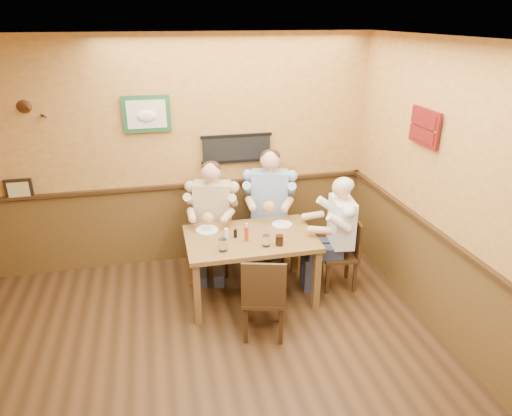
# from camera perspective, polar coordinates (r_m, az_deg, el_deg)

# --- Properties ---
(room) EXTENTS (5.02, 5.03, 2.81)m
(room) POSITION_cam_1_polar(r_m,az_deg,el_deg) (3.33, -7.19, 0.24)
(room) COLOR black
(room) RESTS_ON ground
(dining_table) EXTENTS (1.40, 0.90, 0.75)m
(dining_table) POSITION_cam_1_polar(r_m,az_deg,el_deg) (5.00, -0.69, -4.50)
(dining_table) COLOR brown
(dining_table) RESTS_ON ground
(chair_back_left) EXTENTS (0.50, 0.50, 0.89)m
(chair_back_left) POSITION_cam_1_polar(r_m,az_deg,el_deg) (5.63, -5.29, -3.66)
(chair_back_left) COLOR #3B2713
(chair_back_left) RESTS_ON ground
(chair_back_right) EXTENTS (0.53, 0.53, 0.93)m
(chair_back_right) POSITION_cam_1_polar(r_m,az_deg,el_deg) (5.83, 1.66, -2.37)
(chair_back_right) COLOR #3B2713
(chair_back_right) RESTS_ON ground
(chair_right_end) EXTENTS (0.44, 0.44, 0.85)m
(chair_right_end) POSITION_cam_1_polar(r_m,az_deg,el_deg) (5.38, 10.33, -5.61)
(chair_right_end) COLOR #3B2713
(chair_right_end) RESTS_ON ground
(chair_near_side) EXTENTS (0.51, 0.51, 0.90)m
(chair_near_side) POSITION_cam_1_polar(r_m,az_deg,el_deg) (4.53, 1.00, -10.73)
(chair_near_side) COLOR #3B2713
(chair_near_side) RESTS_ON ground
(diner_tan_shirt) EXTENTS (0.72, 0.72, 1.27)m
(diner_tan_shirt) POSITION_cam_1_polar(r_m,az_deg,el_deg) (5.55, -5.36, -1.90)
(diner_tan_shirt) COLOR beige
(diner_tan_shirt) RESTS_ON ground
(diner_blue_polo) EXTENTS (0.76, 0.76, 1.34)m
(diner_blue_polo) POSITION_cam_1_polar(r_m,az_deg,el_deg) (5.75, 1.68, -0.57)
(diner_blue_polo) COLOR #83A3C5
(diner_blue_polo) RESTS_ON ground
(diner_white_elder) EXTENTS (0.63, 0.63, 1.21)m
(diner_white_elder) POSITION_cam_1_polar(r_m,az_deg,el_deg) (5.29, 10.47, -3.88)
(diner_white_elder) COLOR white
(diner_white_elder) RESTS_ON ground
(water_glass_left) EXTENTS (0.10, 0.10, 0.13)m
(water_glass_left) POSITION_cam_1_polar(r_m,az_deg,el_deg) (4.65, -4.17, -4.64)
(water_glass_left) COLOR white
(water_glass_left) RESTS_ON dining_table
(water_glass_mid) EXTENTS (0.08, 0.08, 0.12)m
(water_glass_mid) POSITION_cam_1_polar(r_m,az_deg,el_deg) (4.73, 1.29, -4.11)
(water_glass_mid) COLOR white
(water_glass_mid) RESTS_ON dining_table
(cola_tumbler) EXTENTS (0.11, 0.11, 0.11)m
(cola_tumbler) POSITION_cam_1_polar(r_m,az_deg,el_deg) (4.76, 2.94, -4.05)
(cola_tumbler) COLOR black
(cola_tumbler) RESTS_ON dining_table
(hot_sauce_bottle) EXTENTS (0.06, 0.06, 0.18)m
(hot_sauce_bottle) POSITION_cam_1_polar(r_m,az_deg,el_deg) (4.83, -1.20, -3.12)
(hot_sauce_bottle) COLOR #B83213
(hot_sauce_bottle) RESTS_ON dining_table
(salt_shaker) EXTENTS (0.04, 0.04, 0.10)m
(salt_shaker) POSITION_cam_1_polar(r_m,az_deg,el_deg) (4.93, -3.72, -3.12)
(salt_shaker) COLOR white
(salt_shaker) RESTS_ON dining_table
(pepper_shaker) EXTENTS (0.05, 0.05, 0.09)m
(pepper_shaker) POSITION_cam_1_polar(r_m,az_deg,el_deg) (4.92, -2.60, -3.19)
(pepper_shaker) COLOR black
(pepper_shaker) RESTS_ON dining_table
(plate_far_left) EXTENTS (0.28, 0.28, 0.02)m
(plate_far_left) POSITION_cam_1_polar(r_m,az_deg,el_deg) (5.11, -6.13, -2.76)
(plate_far_left) COLOR white
(plate_far_left) RESTS_ON dining_table
(plate_far_right) EXTENTS (0.27, 0.27, 0.02)m
(plate_far_right) POSITION_cam_1_polar(r_m,az_deg,el_deg) (5.22, 3.27, -2.06)
(plate_far_right) COLOR silver
(plate_far_right) RESTS_ON dining_table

